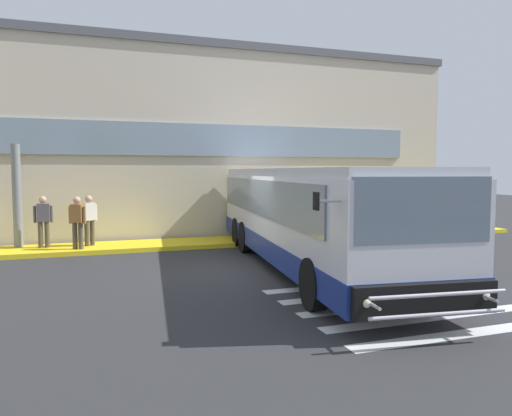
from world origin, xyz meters
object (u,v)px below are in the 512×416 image
(passenger_near_column, at_px, (43,219))
(passenger_by_doorway, at_px, (77,220))
(bus_main_foreground, at_px, (306,219))
(entry_support_column, at_px, (17,196))
(passenger_at_curb_edge, at_px, (89,218))

(passenger_near_column, height_order, passenger_by_doorway, same)
(bus_main_foreground, relative_size, passenger_by_doorway, 7.41)
(bus_main_foreground, relative_size, passenger_near_column, 7.41)
(entry_support_column, relative_size, passenger_by_doorway, 2.01)
(passenger_by_doorway, xyz_separation_m, passenger_at_curb_edge, (0.36, 0.64, 0.00))
(bus_main_foreground, height_order, passenger_near_column, bus_main_foreground)
(bus_main_foreground, bearing_deg, passenger_at_curb_edge, 138.15)
(entry_support_column, xyz_separation_m, passenger_at_curb_edge, (2.21, -0.51, -0.75))
(bus_main_foreground, bearing_deg, passenger_by_doorway, 143.73)
(passenger_near_column, xyz_separation_m, passenger_by_doorway, (1.04, -0.69, 0.00))
(passenger_by_doorway, bearing_deg, passenger_at_curb_edge, 60.56)
(entry_support_column, distance_m, bus_main_foreground, 9.55)
(entry_support_column, distance_m, passenger_at_curb_edge, 2.38)
(passenger_near_column, bearing_deg, passenger_at_curb_edge, -2.14)
(entry_support_column, height_order, passenger_near_column, entry_support_column)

